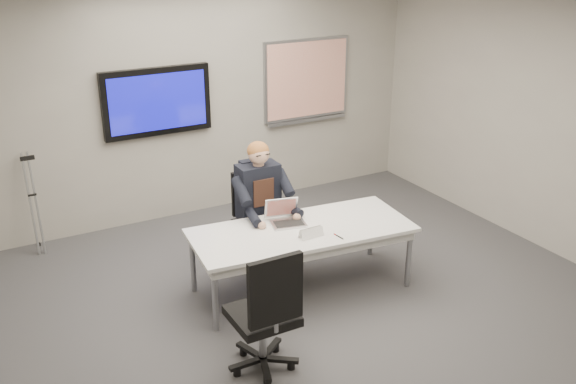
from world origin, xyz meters
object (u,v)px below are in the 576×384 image
conference_table (302,236)px  office_chair_near (265,334)px  office_chair_far (256,235)px  seated_person (266,223)px  laptop (285,217)px

conference_table → office_chair_near: office_chair_near is taller
conference_table → office_chair_far: office_chair_far is taller
office_chair_far → office_chair_near: 1.89m
conference_table → office_chair_near: size_ratio=2.00×
office_chair_far → seated_person: (-0.00, -0.25, 0.25)m
conference_table → office_chair_near: 1.37m
office_chair_near → laptop: (0.84, 1.19, 0.37)m
conference_table → office_chair_near: bearing=-126.6°
laptop → conference_table: bearing=-58.1°
office_chair_near → seated_person: seated_person is taller
conference_table → laptop: (-0.07, 0.21, 0.14)m
seated_person → laptop: bearing=-74.5°
office_chair_near → seated_person: bearing=-117.5°
conference_table → seated_person: seated_person is taller
office_chair_far → seated_person: seated_person is taller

